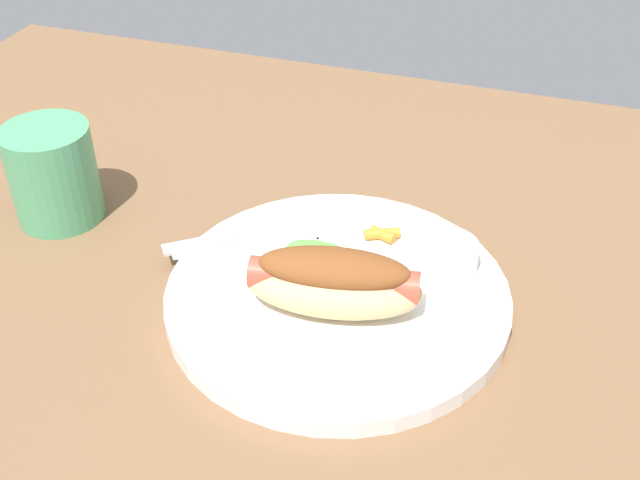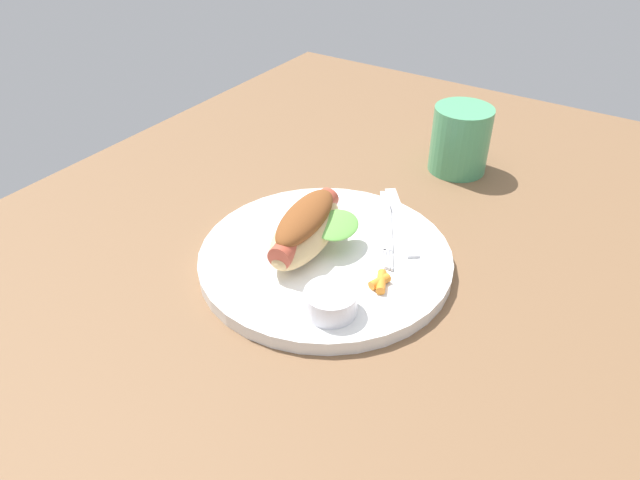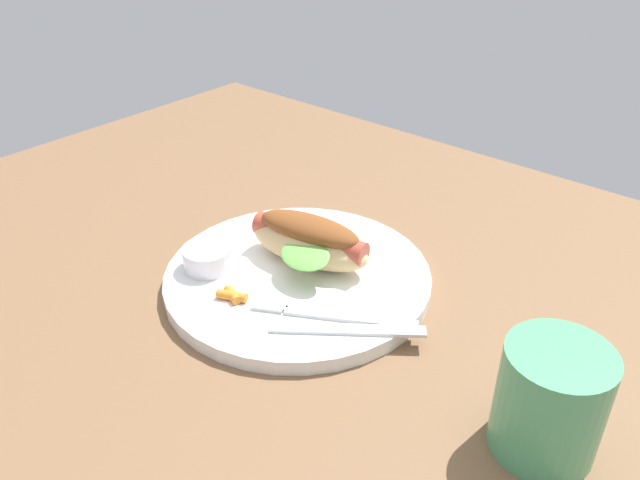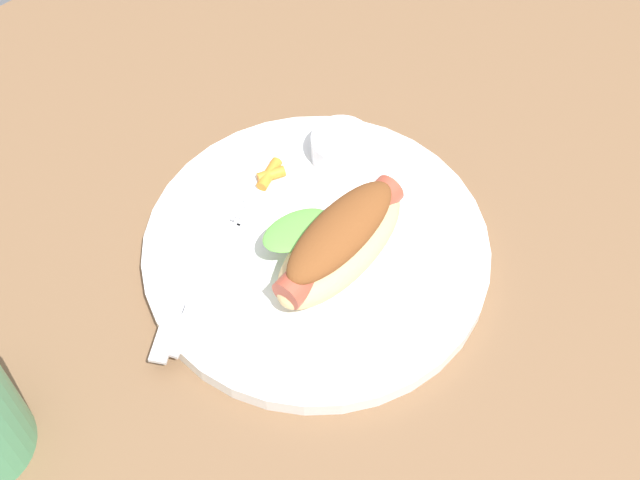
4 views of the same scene
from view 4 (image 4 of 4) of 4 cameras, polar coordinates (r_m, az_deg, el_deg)
The scene contains 7 objects.
ground_plane at distance 74.51cm, azimuth -1.86°, elevation -2.18°, with size 120.00×90.00×1.80cm, color brown.
plate at distance 73.70cm, azimuth -0.24°, elevation -0.68°, with size 28.85×28.85×1.60cm, color white.
hot_dog at distance 69.90cm, azimuth 1.23°, elevation -0.07°, with size 14.95×9.62×5.49cm.
sauce_ramekin at distance 77.92cm, azimuth 1.39°, elevation 6.01°, with size 5.35×5.35×2.50cm, color white.
fork at distance 71.78cm, azimuth -7.07°, elevation -2.20°, with size 14.77×9.03×0.40cm.
knife at distance 71.77cm, azimuth -8.78°, elevation -2.60°, with size 14.85×1.40×0.36cm, color silver.
carrot_garnish at distance 77.04cm, azimuth -3.24°, elevation 4.26°, with size 3.30×2.22×0.98cm.
Camera 4 is at (24.76, 31.60, 61.87)cm, focal length 49.61 mm.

